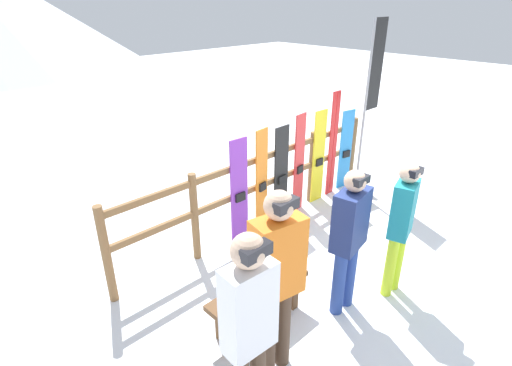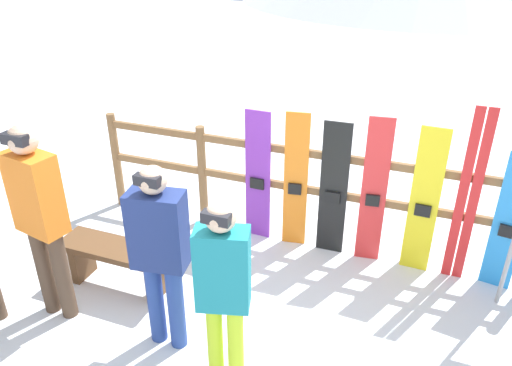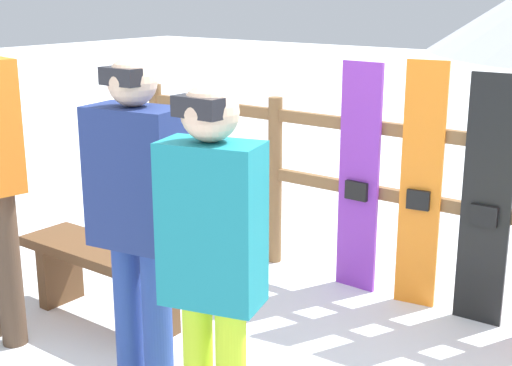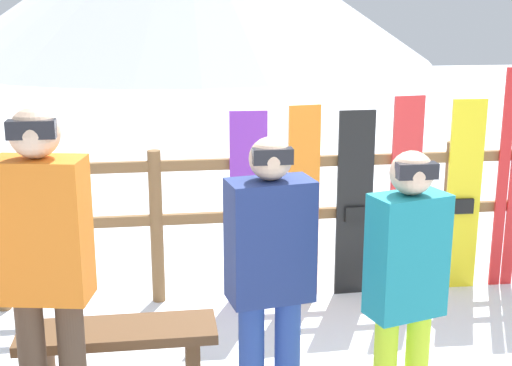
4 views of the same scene
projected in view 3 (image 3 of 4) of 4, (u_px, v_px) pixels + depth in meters
The scene contains 7 objects.
fence at pixel (430, 195), 4.35m from camera, with size 4.77×0.10×1.20m.
bench at pixel (105, 268), 4.19m from camera, with size 1.14×0.36×0.46m.
person_navy at pixel (138, 212), 3.19m from camera, with size 0.46×0.30×1.65m.
person_teal at pixel (212, 260), 2.64m from camera, with size 0.41×0.30×1.61m.
snowboard_purple at pixel (359, 179), 4.56m from camera, with size 0.28×0.06×1.49m.
snowboard_orange at pixel (421, 188), 4.31m from camera, with size 0.25×0.08×1.53m.
snowboard_black_stripe at pixel (486, 203), 4.08m from camera, with size 0.29×0.06×1.48m.
Camera 3 is at (1.68, -2.29, 1.92)m, focal length 50.00 mm.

